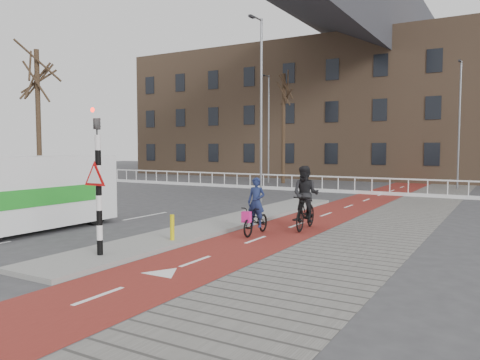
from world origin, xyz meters
The scene contains 16 objects.
ground centered at (0.00, 0.00, 0.00)m, with size 120.00×120.00×0.00m, color #38383A.
bike_lane centered at (1.50, 10.00, 0.01)m, with size 2.50×60.00×0.01m, color maroon.
sidewalk centered at (4.30, 10.00, 0.01)m, with size 3.00×60.00×0.01m, color slate.
curb_island centered at (-0.70, 4.00, 0.06)m, with size 1.80×16.00×0.12m, color gray.
traffic_signal centered at (-0.60, -2.02, 1.99)m, with size 0.80×0.80×3.68m.
bollard centered at (-0.23, 0.31, 0.48)m, with size 0.12×0.12×0.72m, color #CCBF0B.
cyclist_near centered at (1.13, 2.73, 0.60)m, with size 0.70×1.71×1.77m.
cyclist_far centered at (2.11, 4.31, 0.88)m, with size 0.97×2.02×2.10m.
van centered at (-5.58, -0.39, 1.27)m, with size 2.29×5.62×2.41m.
railing centered at (-5.00, 17.00, 0.31)m, with size 28.00×0.10×0.99m.
townhouse_row centered at (-3.00, 32.00, 7.81)m, with size 46.00×10.00×15.90m.
tree_left centered at (-12.32, 5.09, 3.74)m, with size 0.24×0.24×7.47m, color #322416.
tree_mid centered at (-7.07, 22.31, 4.10)m, with size 0.28×0.28×8.20m, color #322416.
streetlight_near centered at (-2.81, 10.57, 4.47)m, with size 0.12×0.12×8.94m, color slate.
streetlight_left centered at (-8.21, 22.09, 4.08)m, with size 0.12×0.12×8.15m, color slate.
streetlight_right centered at (4.87, 23.54, 4.12)m, with size 0.12×0.12×8.24m, color slate.
Camera 1 is at (7.91, -9.90, 2.71)m, focal length 35.00 mm.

